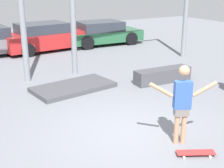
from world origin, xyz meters
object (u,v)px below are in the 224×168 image
Objects in this scene: grind_box at (163,75)px; manual_pad at (73,87)px; skateboard at (196,153)px; parked_car_green at (102,33)px; parked_car_red at (45,37)px; skateboarder at (182,100)px.

grind_box is 3.08m from manual_pad.
parked_car_green is (3.93, 10.98, 0.56)m from skateboard.
skateboard is at bearing -121.51° from grind_box.
parked_car_red reaches higher than manual_pad.
grind_box reaches higher than skateboard.
skateboarder is at bearing -83.19° from manual_pad.
skateboarder is 0.40× the size of parked_car_red.
manual_pad reaches higher than skateboard.
manual_pad is 0.59× the size of parked_car_red.
skateboard is at bearing -99.31° from parked_car_red.
manual_pad is 6.31m from parked_car_red.
grind_box is at bearing -81.63° from parked_car_red.
skateboard is 0.18× the size of parked_car_red.
skateboard is (-0.06, -0.55, -0.93)m from skateboarder.
skateboarder reaches higher than parked_car_red.
skateboarder is 0.41× the size of parked_car_green.
parked_car_red is (-1.71, 7.04, 0.43)m from grind_box.
skateboarder is 10.57m from parked_car_red.
parked_car_red reaches higher than skateboard.
skateboard is 11.14m from parked_car_red.
skateboarder is 11.12m from parked_car_green.
manual_pad is (-0.46, 4.94, 0.01)m from skateboard.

